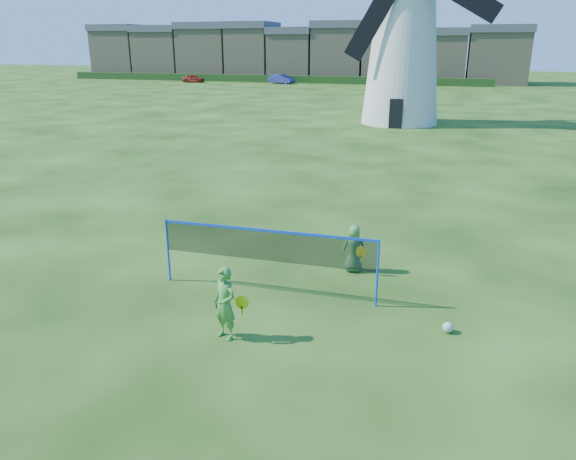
# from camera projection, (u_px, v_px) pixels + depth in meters

# --- Properties ---
(ground) EXTENTS (220.00, 220.00, 0.00)m
(ground) POSITION_uv_depth(u_px,v_px,m) (273.00, 299.00, 12.34)
(ground) COLOR black
(ground) RESTS_ON ground
(windmill) EXTENTS (12.01, 5.30, 16.25)m
(windmill) POSITION_uv_depth(u_px,v_px,m) (404.00, 41.00, 37.00)
(windmill) COLOR silver
(windmill) RESTS_ON ground
(badminton_net) EXTENTS (5.05, 0.05, 1.55)m
(badminton_net) POSITION_uv_depth(u_px,v_px,m) (267.00, 247.00, 12.28)
(badminton_net) COLOR blue
(badminton_net) RESTS_ON ground
(player_girl) EXTENTS (0.74, 0.54, 1.48)m
(player_girl) POSITION_uv_depth(u_px,v_px,m) (225.00, 304.00, 10.47)
(player_girl) COLOR #458F39
(player_girl) RESTS_ON ground
(player_boy) EXTENTS (0.70, 0.53, 1.21)m
(player_boy) POSITION_uv_depth(u_px,v_px,m) (354.00, 249.00, 13.64)
(player_boy) COLOR #468641
(player_boy) RESTS_ON ground
(play_ball) EXTENTS (0.22, 0.22, 0.22)m
(play_ball) POSITION_uv_depth(u_px,v_px,m) (448.00, 327.00, 10.88)
(play_ball) COLOR green
(play_ball) RESTS_ON ground
(terraced_houses) EXTENTS (65.47, 8.40, 8.32)m
(terraced_houses) POSITION_uv_depth(u_px,v_px,m) (291.00, 52.00, 81.59)
(terraced_houses) COLOR tan
(terraced_houses) RESTS_ON ground
(hedge) EXTENTS (62.00, 0.80, 1.00)m
(hedge) POSITION_uv_depth(u_px,v_px,m) (265.00, 79.00, 77.86)
(hedge) COLOR #193814
(hedge) RESTS_ON ground
(car_left) EXTENTS (3.26, 1.46, 1.09)m
(car_left) POSITION_uv_depth(u_px,v_px,m) (193.00, 79.00, 77.53)
(car_left) COLOR maroon
(car_left) RESTS_ON ground
(car_right) EXTENTS (3.97, 2.46, 1.24)m
(car_right) POSITION_uv_depth(u_px,v_px,m) (282.00, 79.00, 75.31)
(car_right) COLOR navy
(car_right) RESTS_ON ground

